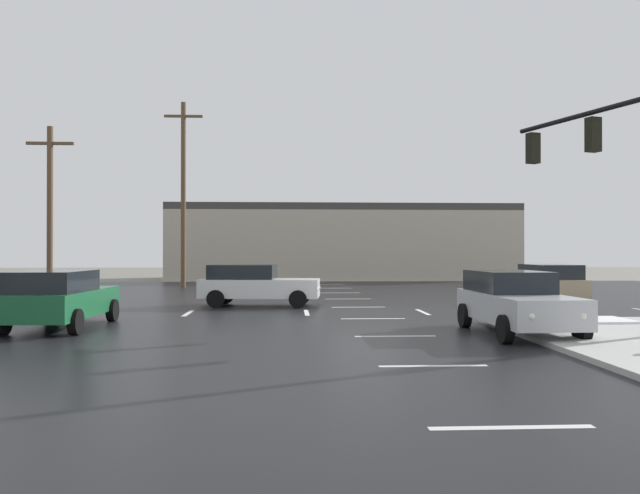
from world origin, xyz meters
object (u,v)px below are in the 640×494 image
sedan_tan (545,283)px  sedan_white (256,284)px  utility_pole_distant (183,191)px  utility_pole_far (50,207)px  sedan_green (60,298)px  traffic_signal_mast (621,168)px  sedan_silver (515,301)px

sedan_tan → sedan_white: bearing=91.8°
sedan_tan → utility_pole_distant: utility_pole_distant is taller
utility_pole_far → sedan_white: bearing=-31.1°
sedan_green → sedan_white: size_ratio=0.98×
traffic_signal_mast → utility_pole_distant: (-14.71, 20.53, 1.28)m
sedan_tan → traffic_signal_mast: bearing=170.6°
sedan_tan → utility_pole_far: utility_pole_far is taller
traffic_signal_mast → sedan_silver: size_ratio=1.36×
traffic_signal_mast → sedan_green: 15.35m
sedan_silver → utility_pole_far: (-16.99, 14.46, 3.36)m
sedan_green → traffic_signal_mast: bearing=-94.1°
sedan_tan → sedan_silver: same height
sedan_silver → sedan_green: bearing=-98.9°
sedan_white → sedan_silver: 10.99m
sedan_white → utility_pole_far: utility_pole_far is taller
sedan_silver → utility_pole_distant: (-11.79, 20.76, 4.72)m
sedan_tan → sedan_green: same height
sedan_tan → utility_pole_far: 22.43m
sedan_tan → sedan_white: (-11.44, -0.21, 0.00)m
sedan_silver → utility_pole_distant: utility_pole_distant is taller
sedan_silver → utility_pole_distant: 24.33m
sedan_green → sedan_silver: same height
sedan_tan → sedan_silver: bearing=153.7°
sedan_green → utility_pole_far: (-5.01, 12.80, 3.36)m
traffic_signal_mast → sedan_tan: traffic_signal_mast is taller
sedan_white → utility_pole_far: bearing=155.0°
sedan_green → utility_pole_far: 14.15m
sedan_white → utility_pole_distant: 14.01m
traffic_signal_mast → utility_pole_distant: bearing=17.6°
utility_pole_distant → sedan_silver: bearing=-60.4°
sedan_tan → sedan_white: size_ratio=0.98×
sedan_green → utility_pole_distant: 19.68m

